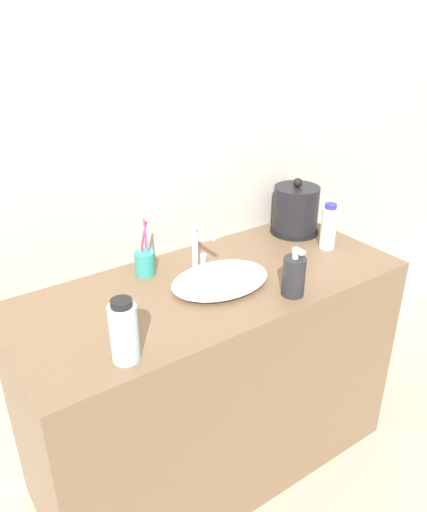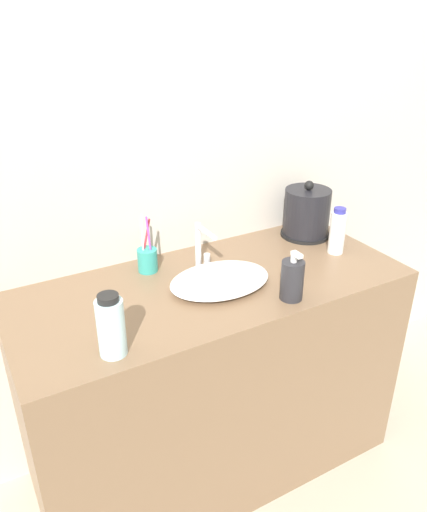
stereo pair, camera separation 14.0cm
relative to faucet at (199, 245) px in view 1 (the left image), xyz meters
The scene contains 10 objects.
ground_plane 1.00m from the faucet, 92.99° to the right, with size 12.00×12.00×0.00m, color #BCB29E.
wall_back 0.43m from the faucet, 96.16° to the left, with size 6.00×0.04×2.60m.
vanity_counter 0.52m from the faucet, 100.46° to the right, with size 1.35×0.58×0.83m.
sink_basin 0.16m from the faucet, 92.34° to the right, with size 0.35×0.25×0.04m.
faucet is the anchor object (origin of this frame).
electric_kettle 0.50m from the faucet, ahead, with size 0.20×0.20×0.23m.
toothbrush_cup 0.20m from the faucet, 157.57° to the left, with size 0.07×0.07×0.21m.
lotion_bottle 0.36m from the faucet, 65.14° to the right, with size 0.07×0.07×0.17m.
shampoo_bottle 0.52m from the faucet, 15.25° to the right, with size 0.06×0.06×0.18m.
mouthwash_bottle 0.54m from the faucet, 144.01° to the right, with size 0.07×0.07×0.18m.
Camera 1 is at (-0.83, -0.92, 1.66)m, focal length 35.00 mm.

